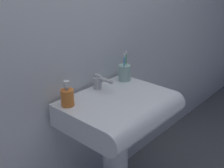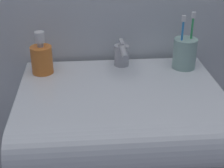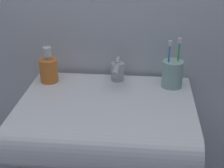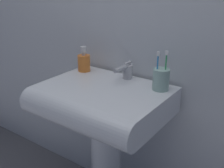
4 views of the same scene
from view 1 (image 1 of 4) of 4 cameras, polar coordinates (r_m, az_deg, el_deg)
wall_back at (r=1.66m, az=-6.14°, el=12.33°), size 5.00×0.05×2.40m
sink_pedestal at (r=1.86m, az=0.67°, el=-15.91°), size 0.16×0.16×0.67m
sink_basin at (r=1.61m, az=2.11°, el=-5.39°), size 0.62×0.50×0.13m
faucet at (r=1.70m, az=-2.64°, el=0.41°), size 0.05×0.14×0.09m
toothbrush_cup at (r=1.83m, az=2.56°, el=2.33°), size 0.08×0.08×0.19m
soap_bottle at (r=1.51m, az=-9.06°, el=-2.53°), size 0.07×0.07×0.14m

